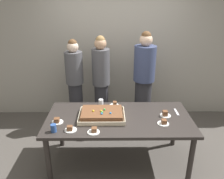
% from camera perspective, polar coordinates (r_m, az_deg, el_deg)
% --- Properties ---
extents(ground_plane, '(12.00, 12.00, 0.00)m').
position_cam_1_polar(ground_plane, '(3.55, 1.59, -17.31)').
color(ground_plane, '#4C4742').
extents(interior_back_panel, '(8.00, 0.12, 3.00)m').
position_cam_1_polar(interior_back_panel, '(4.40, 1.05, 12.35)').
color(interior_back_panel, '#9E998E').
rests_on(interior_back_panel, ground_plane).
extents(party_table, '(1.96, 0.96, 0.73)m').
position_cam_1_polar(party_table, '(3.17, 1.71, -8.17)').
color(party_table, '#2D2826').
rests_on(party_table, ground_plane).
extents(sheet_cake, '(0.61, 0.45, 0.13)m').
position_cam_1_polar(sheet_cake, '(3.10, -2.55, -6.24)').
color(sheet_cake, beige).
rests_on(sheet_cake, party_table).
extents(plated_slice_near_left, '(0.15, 0.15, 0.06)m').
position_cam_1_polar(plated_slice_near_left, '(2.82, -4.53, -10.22)').
color(plated_slice_near_left, white).
rests_on(plated_slice_near_left, party_table).
extents(plated_slice_near_right, '(0.15, 0.15, 0.07)m').
position_cam_1_polar(plated_slice_near_right, '(3.08, -13.51, -7.65)').
color(plated_slice_near_right, white).
rests_on(plated_slice_near_right, party_table).
extents(plated_slice_far_left, '(0.15, 0.15, 0.06)m').
position_cam_1_polar(plated_slice_far_left, '(3.05, 12.73, -8.05)').
color(plated_slice_far_left, white).
rests_on(plated_slice_far_left, party_table).
extents(plated_slice_far_right, '(0.15, 0.15, 0.08)m').
position_cam_1_polar(plated_slice_far_right, '(3.24, 13.10, -6.01)').
color(plated_slice_far_right, white).
rests_on(plated_slice_far_right, party_table).
extents(plated_slice_center_front, '(0.15, 0.15, 0.07)m').
position_cam_1_polar(plated_slice_center_front, '(2.89, -10.36, -9.67)').
color(plated_slice_center_front, white).
rests_on(plated_slice_center_front, party_table).
extents(plated_slice_center_back, '(0.15, 0.15, 0.07)m').
position_cam_1_polar(plated_slice_center_back, '(3.43, 0.63, -3.77)').
color(plated_slice_center_back, white).
rests_on(plated_slice_center_back, party_table).
extents(drink_cup_nearest, '(0.07, 0.07, 0.10)m').
position_cam_1_polar(drink_cup_nearest, '(3.44, -2.76, -3.25)').
color(drink_cup_nearest, white).
rests_on(drink_cup_nearest, party_table).
extents(drink_cup_middle, '(0.07, 0.07, 0.10)m').
position_cam_1_polar(drink_cup_middle, '(2.89, -14.34, -9.29)').
color(drink_cup_middle, '#2D5199').
rests_on(drink_cup_middle, party_table).
extents(cake_server_utensil, '(0.03, 0.20, 0.01)m').
position_cam_1_polar(cake_server_utensil, '(3.39, 15.74, -5.41)').
color(cake_server_utensil, silver).
rests_on(cake_server_utensil, party_table).
extents(person_serving_front, '(0.31, 0.31, 1.66)m').
position_cam_1_polar(person_serving_front, '(4.06, -2.73, 2.24)').
color(person_serving_front, '#28282D').
rests_on(person_serving_front, ground_plane).
extents(person_green_shirt_behind, '(0.37, 0.37, 1.74)m').
position_cam_1_polar(person_green_shirt_behind, '(4.01, 7.91, 2.23)').
color(person_green_shirt_behind, '#28282D').
rests_on(person_green_shirt_behind, ground_plane).
extents(person_striped_tie_right, '(0.30, 0.30, 1.61)m').
position_cam_1_polar(person_striped_tie_right, '(4.07, -9.19, 1.58)').
color(person_striped_tie_right, '#28282D').
rests_on(person_striped_tie_right, ground_plane).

